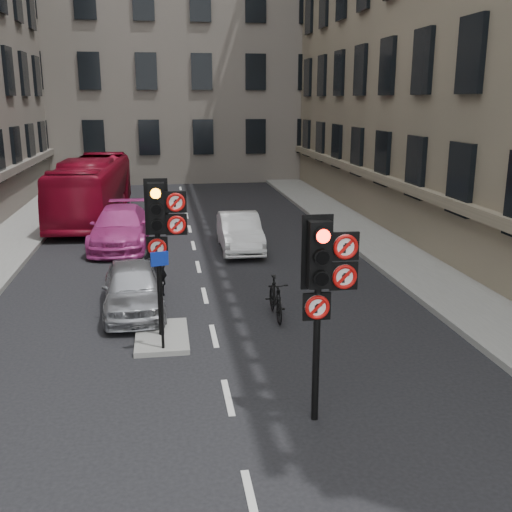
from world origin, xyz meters
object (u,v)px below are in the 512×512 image
object	(u,v)px
bus_red	(92,189)
info_sign	(161,287)
car_white	(240,232)
signal_near	(324,276)
signal_far	(161,224)
motorcyclist	(156,266)
car_silver	(133,288)
car_pink	(120,227)
motorcycle	(276,298)

from	to	relation	value
bus_red	info_sign	size ratio (longest dim) A/B	4.61
car_white	signal_near	bearing A→B (deg)	-90.08
signal_far	motorcyclist	bearing A→B (deg)	93.92
signal_near	bus_red	world-z (taller)	signal_near
car_silver	car_pink	size ratio (longest dim) A/B	0.76
bus_red	motorcycle	xyz separation A→B (m)	(5.89, -13.86, -0.88)
signal_far	car_pink	world-z (taller)	signal_far
signal_far	bus_red	bearing A→B (deg)	101.87
car_white	car_pink	world-z (taller)	car_pink
car_silver	info_sign	xyz separation A→B (m)	(0.74, -2.82, 0.88)
signal_far	motorcycle	bearing A→B (deg)	20.01
bus_red	motorcyclist	bearing A→B (deg)	-72.71
info_sign	bus_red	bearing A→B (deg)	86.05
signal_near	car_pink	world-z (taller)	signal_near
car_pink	info_sign	xyz separation A→B (m)	(1.51, -10.15, 0.80)
car_white	motorcycle	distance (m)	7.12
signal_far	motorcyclist	distance (m)	3.70
signal_near	car_silver	xyz separation A→B (m)	(-3.40, 6.01, -1.94)
car_white	car_pink	bearing A→B (deg)	165.10
signal_near	car_white	world-z (taller)	signal_near
motorcyclist	car_silver	bearing A→B (deg)	48.71
car_pink	info_sign	size ratio (longest dim) A/B	2.31
car_pink	motorcycle	size ratio (longest dim) A/B	2.94
car_silver	motorcycle	xyz separation A→B (m)	(3.56, -1.00, -0.13)
car_white	motorcyclist	bearing A→B (deg)	-120.54
signal_near	info_sign	world-z (taller)	signal_near
signal_near	signal_far	world-z (taller)	signal_far
motorcycle	signal_far	bearing A→B (deg)	-159.31
motorcyclist	info_sign	world-z (taller)	info_sign
signal_far	car_silver	world-z (taller)	signal_far
signal_far	motorcycle	world-z (taller)	signal_far
signal_near	car_pink	size ratio (longest dim) A/B	0.71
info_sign	car_silver	bearing A→B (deg)	89.65
signal_near	bus_red	distance (m)	19.76
motorcyclist	info_sign	distance (m)	4.07
signal_far	car_silver	xyz separation A→B (m)	(-0.80, 2.01, -2.06)
signal_near	motorcyclist	size ratio (longest dim) A/B	2.08
car_silver	signal_far	bearing A→B (deg)	-71.82
car_silver	signal_near	bearing A→B (deg)	-63.95
info_sign	motorcyclist	bearing A→B (deg)	77.29
car_white	car_pink	size ratio (longest dim) A/B	0.80
signal_far	info_sign	size ratio (longest dim) A/B	1.64
car_silver	info_sign	size ratio (longest dim) A/B	1.75
bus_red	info_sign	xyz separation A→B (m)	(3.07, -15.68, 0.13)
signal_far	bus_red	xyz separation A→B (m)	(-3.13, 14.87, -1.31)
signal_far	motorcyclist	size ratio (longest dim) A/B	2.08
signal_near	motorcycle	xyz separation A→B (m)	(0.17, 5.01, -2.07)
bus_red	signal_near	bearing A→B (deg)	-69.81
motorcyclist	car_pink	bearing A→B (deg)	-93.10
car_pink	signal_near	bearing A→B (deg)	-70.77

